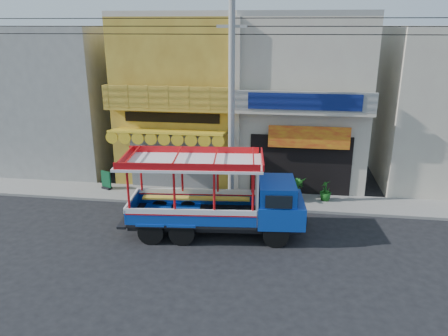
% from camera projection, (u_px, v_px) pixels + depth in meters
% --- Properties ---
extents(ground, '(90.00, 90.00, 0.00)m').
position_uv_depth(ground, '(247.00, 242.00, 16.15)').
color(ground, black).
rests_on(ground, ground).
extents(sidewalk, '(30.00, 2.00, 0.12)m').
position_uv_depth(sidewalk, '(255.00, 200.00, 19.89)').
color(sidewalk, slate).
rests_on(sidewalk, ground).
extents(shophouse_left, '(6.00, 7.50, 8.24)m').
position_uv_depth(shophouse_left, '(186.00, 96.00, 22.88)').
color(shophouse_left, '#A37B24').
rests_on(shophouse_left, ground).
extents(shophouse_right, '(6.00, 6.75, 8.24)m').
position_uv_depth(shophouse_right, '(302.00, 98.00, 22.08)').
color(shophouse_right, '#BCAD9A').
rests_on(shophouse_right, ground).
extents(party_pilaster, '(0.35, 0.30, 8.00)m').
position_uv_depth(party_pilaster, '(236.00, 110.00, 19.59)').
color(party_pilaster, '#BCAD9A').
rests_on(party_pilaster, ground).
extents(filler_building_left, '(6.00, 6.00, 7.60)m').
position_uv_depth(filler_building_left, '(62.00, 98.00, 23.94)').
color(filler_building_left, gray).
rests_on(filler_building_left, ground).
extents(filler_building_right, '(6.00, 6.00, 7.60)m').
position_uv_depth(filler_building_right, '(446.00, 108.00, 21.28)').
color(filler_building_right, '#BCAD9A').
rests_on(filler_building_right, ground).
extents(utility_pole, '(28.00, 0.26, 9.00)m').
position_uv_depth(utility_pole, '(235.00, 92.00, 17.79)').
color(utility_pole, gray).
rests_on(utility_pole, ground).
extents(songthaew_truck, '(6.98, 2.81, 3.17)m').
position_uv_depth(songthaew_truck, '(227.00, 197.00, 16.29)').
color(songthaew_truck, black).
rests_on(songthaew_truck, ground).
extents(green_sign, '(0.55, 0.44, 0.88)m').
position_uv_depth(green_sign, '(106.00, 181.00, 20.97)').
color(green_sign, black).
rests_on(green_sign, sidewalk).
extents(potted_plant_a, '(1.13, 1.19, 1.03)m').
position_uv_depth(potted_plant_a, '(295.00, 190.00, 19.52)').
color(potted_plant_a, '#185618').
rests_on(potted_plant_a, sidewalk).
extents(potted_plant_b, '(0.58, 0.63, 0.92)m').
position_uv_depth(potted_plant_b, '(296.00, 189.00, 19.79)').
color(potted_plant_b, '#185618').
rests_on(potted_plant_b, sidewalk).
extents(potted_plant_c, '(0.68, 0.68, 0.94)m').
position_uv_depth(potted_plant_c, '(326.00, 190.00, 19.55)').
color(potted_plant_c, '#185618').
rests_on(potted_plant_c, sidewalk).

